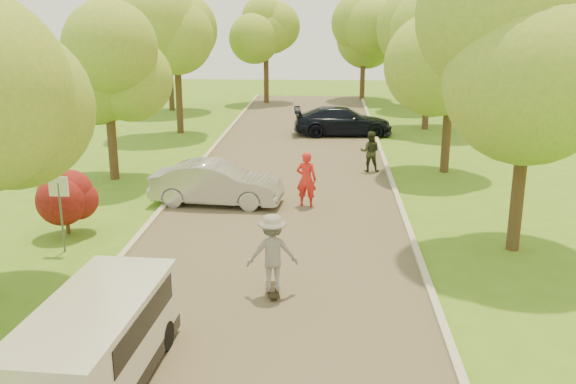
% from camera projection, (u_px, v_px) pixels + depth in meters
% --- Properties ---
extents(ground, '(100.00, 100.00, 0.00)m').
position_uv_depth(ground, '(254.00, 325.00, 13.81)').
color(ground, '#4B751C').
rests_on(ground, ground).
extents(road, '(8.00, 60.00, 0.01)m').
position_uv_depth(road, '(281.00, 212.00, 21.49)').
color(road, '#4C4438').
rests_on(road, ground).
extents(curb_left, '(0.18, 60.00, 0.12)m').
position_uv_depth(curb_left, '(162.00, 208.00, 21.72)').
color(curb_left, '#B2AD9E').
rests_on(curb_left, ground).
extents(curb_right, '(0.18, 60.00, 0.12)m').
position_uv_depth(curb_right, '(403.00, 213.00, 21.22)').
color(curb_right, '#B2AD9E').
rests_on(curb_right, ground).
extents(street_sign, '(0.55, 0.06, 2.17)m').
position_uv_depth(street_sign, '(60.00, 198.00, 17.57)').
color(street_sign, '#59595E').
rests_on(street_sign, ground).
extents(red_shrub, '(1.70, 1.70, 1.95)m').
position_uv_depth(red_shrub, '(65.00, 199.00, 19.17)').
color(red_shrub, '#382619').
rests_on(red_shrub, ground).
extents(tree_l_midb, '(4.30, 4.20, 6.62)m').
position_uv_depth(tree_l_midb, '(111.00, 63.00, 24.48)').
color(tree_l_midb, '#382619').
rests_on(tree_l_midb, ground).
extents(tree_l_far, '(4.92, 4.80, 7.79)m').
position_uv_depth(tree_l_far, '(180.00, 31.00, 33.81)').
color(tree_l_far, '#382619').
rests_on(tree_l_far, ground).
extents(tree_r_mida, '(5.13, 5.00, 7.95)m').
position_uv_depth(tree_r_mida, '(541.00, 50.00, 16.66)').
color(tree_r_mida, '#382619').
rests_on(tree_r_mida, ground).
extents(tree_r_midb, '(4.51, 4.40, 7.01)m').
position_uv_depth(tree_r_midb, '(457.00, 53.00, 25.50)').
color(tree_r_midb, '#382619').
rests_on(tree_r_midb, ground).
extents(tree_r_far, '(5.33, 5.20, 8.34)m').
position_uv_depth(tree_r_far, '(435.00, 23.00, 34.80)').
color(tree_r_far, '#382619').
rests_on(tree_r_far, ground).
extents(tree_bg_a, '(5.12, 5.00, 7.72)m').
position_uv_depth(tree_bg_a, '(171.00, 29.00, 41.68)').
color(tree_bg_a, '#382619').
rests_on(tree_bg_a, ground).
extents(tree_bg_b, '(5.12, 5.00, 7.95)m').
position_uv_depth(tree_bg_b, '(431.00, 25.00, 42.49)').
color(tree_bg_b, '#382619').
rests_on(tree_bg_b, ground).
extents(tree_bg_c, '(4.92, 4.80, 7.33)m').
position_uv_depth(tree_bg_c, '(269.00, 32.00, 45.23)').
color(tree_bg_c, '#382619').
rests_on(tree_bg_c, ground).
extents(tree_bg_d, '(5.12, 5.00, 7.72)m').
position_uv_depth(tree_bg_d, '(367.00, 27.00, 46.64)').
color(tree_bg_d, '#382619').
rests_on(tree_bg_d, ground).
extents(minivan, '(1.97, 4.53, 1.66)m').
position_uv_depth(minivan, '(97.00, 343.00, 11.33)').
color(minivan, silver).
rests_on(minivan, ground).
extents(silver_sedan, '(4.66, 1.98, 1.49)m').
position_uv_depth(silver_sedan, '(217.00, 183.00, 22.20)').
color(silver_sedan, '#A2A2A6').
rests_on(silver_sedan, ground).
extents(dark_sedan, '(5.40, 2.50, 1.53)m').
position_uv_depth(dark_sedan, '(343.00, 121.00, 34.47)').
color(dark_sedan, black).
rests_on(dark_sedan, ground).
extents(longboard, '(0.43, 1.00, 0.11)m').
position_uv_depth(longboard, '(273.00, 290.00, 15.29)').
color(longboard, black).
rests_on(longboard, ground).
extents(skateboarder, '(1.32, 0.90, 1.88)m').
position_uv_depth(skateboarder, '(272.00, 252.00, 15.02)').
color(skateboarder, gray).
rests_on(skateboarder, longboard).
extents(person_striped, '(0.77, 0.58, 1.92)m').
position_uv_depth(person_striped, '(306.00, 179.00, 21.89)').
color(person_striped, red).
rests_on(person_striped, ground).
extents(person_olive, '(0.88, 0.71, 1.71)m').
position_uv_depth(person_olive, '(370.00, 152.00, 26.65)').
color(person_olive, '#272E1B').
rests_on(person_olive, ground).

